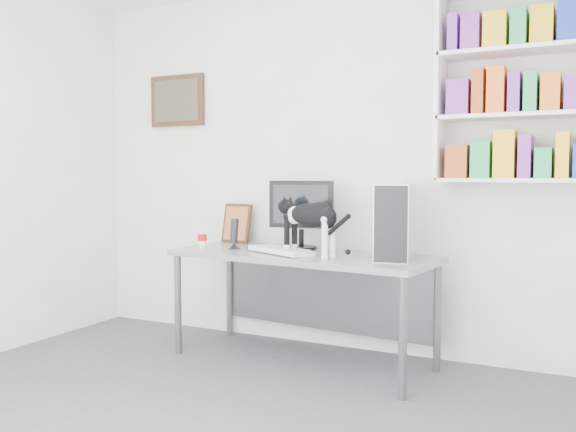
{
  "coord_description": "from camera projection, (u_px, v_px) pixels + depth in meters",
  "views": [
    {
      "loc": [
        1.79,
        -2.21,
        1.28
      ],
      "look_at": [
        -0.05,
        1.53,
        1.0
      ],
      "focal_mm": 38.0,
      "sensor_mm": 36.0,
      "label": 1
    }
  ],
  "objects": [
    {
      "name": "soup_can",
      "position": [
        202.0,
        241.0,
        4.43
      ],
      "size": [
        0.08,
        0.08,
        0.1
      ],
      "primitive_type": "cylinder",
      "rotation": [
        0.0,
        0.0,
        -0.19
      ],
      "color": "#B30F0F",
      "rests_on": "desk"
    },
    {
      "name": "desk",
      "position": [
        301.0,
        308.0,
        4.16
      ],
      "size": [
        1.87,
        0.89,
        0.75
      ],
      "primitive_type": "cube",
      "rotation": [
        0.0,
        0.0,
        -0.11
      ],
      "color": "slate",
      "rests_on": "room"
    },
    {
      "name": "bookshelf",
      "position": [
        522.0,
        83.0,
        3.76
      ],
      "size": [
        1.03,
        0.28,
        1.24
      ],
      "primitive_type": "cube",
      "color": "white",
      "rests_on": "room"
    },
    {
      "name": "keyboard",
      "position": [
        281.0,
        250.0,
        4.11
      ],
      "size": [
        0.54,
        0.4,
        0.04
      ],
      "primitive_type": "cube",
      "rotation": [
        0.0,
        0.0,
        -0.46
      ],
      "color": "silver",
      "rests_on": "desk"
    },
    {
      "name": "monitor",
      "position": [
        301.0,
        214.0,
        4.33
      ],
      "size": [
        0.5,
        0.29,
        0.5
      ],
      "primitive_type": "cube",
      "rotation": [
        0.0,
        0.0,
        0.14
      ],
      "color": "black",
      "rests_on": "desk"
    },
    {
      "name": "room",
      "position": [
        150.0,
        160.0,
        2.76
      ],
      "size": [
        4.01,
        4.01,
        2.7
      ],
      "color": "#515156",
      "rests_on": "ground"
    },
    {
      "name": "wall_art",
      "position": [
        177.0,
        101.0,
        5.06
      ],
      "size": [
        0.52,
        0.04,
        0.42
      ],
      "primitive_type": "cube",
      "color": "#472D17",
      "rests_on": "room"
    },
    {
      "name": "speaker",
      "position": [
        234.0,
        233.0,
        4.35
      ],
      "size": [
        0.1,
        0.1,
        0.23
      ],
      "primitive_type": "cylinder",
      "rotation": [
        0.0,
        0.0,
        -0.05
      ],
      "color": "black",
      "rests_on": "desk"
    },
    {
      "name": "pc_tower",
      "position": [
        395.0,
        221.0,
        3.84
      ],
      "size": [
        0.28,
        0.5,
        0.47
      ],
      "primitive_type": "cube",
      "rotation": [
        0.0,
        0.0,
        0.16
      ],
      "color": "silver",
      "rests_on": "desk"
    },
    {
      "name": "leaning_print",
      "position": [
        237.0,
        223.0,
        4.76
      ],
      "size": [
        0.26,
        0.13,
        0.31
      ],
      "primitive_type": "cube",
      "rotation": [
        0.0,
        0.0,
        -0.12
      ],
      "color": "#472D17",
      "rests_on": "desk"
    },
    {
      "name": "cat",
      "position": [
        311.0,
        228.0,
        3.97
      ],
      "size": [
        0.6,
        0.37,
        0.36
      ],
      "primitive_type": null,
      "rotation": [
        0.0,
        0.0,
        -0.39
      ],
      "color": "black",
      "rests_on": "desk"
    }
  ]
}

